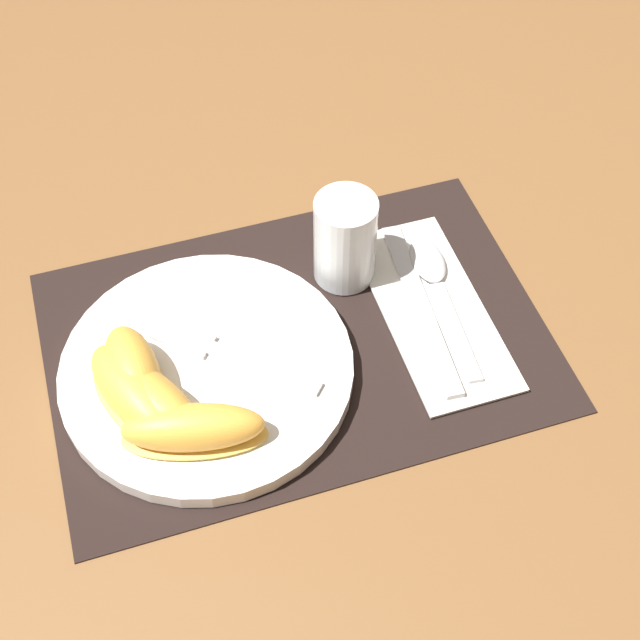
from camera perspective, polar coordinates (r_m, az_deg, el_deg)
name	(u,v)px	position (r m, az deg, el deg)	size (l,w,h in m)	color
ground_plane	(297,341)	(0.85, -1.47, -1.36)	(3.00, 3.00, 0.00)	brown
placemat	(297,340)	(0.85, -1.47, -1.28)	(0.47, 0.32, 0.00)	black
plate	(207,370)	(0.83, -7.24, -3.17)	(0.27, 0.27, 0.02)	white
juice_glass	(345,244)	(0.87, 1.60, 4.89)	(0.06, 0.06, 0.10)	silver
napkin	(433,309)	(0.88, 7.22, 0.69)	(0.10, 0.23, 0.00)	white
knife	(422,311)	(0.87, 6.57, 0.58)	(0.03, 0.22, 0.01)	silver
spoon	(435,278)	(0.90, 7.35, 2.66)	(0.04, 0.18, 0.01)	silver
fork	(217,351)	(0.83, -6.58, -1.97)	(0.15, 0.14, 0.00)	silver
citrus_wedge_0	(133,371)	(0.80, -11.86, -3.19)	(0.06, 0.10, 0.05)	#F7C656
citrus_wedge_1	(135,394)	(0.79, -11.76, -4.65)	(0.09, 0.13, 0.04)	#F7C656
citrus_wedge_2	(149,400)	(0.79, -10.87, -5.05)	(0.11, 0.13, 0.04)	#F7C656
citrus_wedge_3	(193,429)	(0.76, -8.11, -6.94)	(0.13, 0.07, 0.04)	#F7C656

